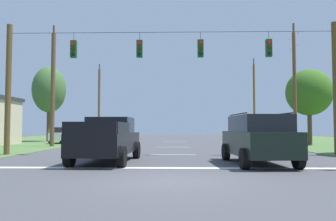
# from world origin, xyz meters

# --- Properties ---
(ground_plane) EXTENTS (120.00, 120.00, 0.00)m
(ground_plane) POSITION_xyz_m (0.00, 0.00, 0.00)
(ground_plane) COLOR #47474C
(stop_bar_stripe) EXTENTS (15.68, 0.45, 0.01)m
(stop_bar_stripe) POSITION_xyz_m (0.00, 2.88, 0.00)
(stop_bar_stripe) COLOR white
(stop_bar_stripe) RESTS_ON ground
(lane_dash_0) EXTENTS (2.50, 0.15, 0.01)m
(lane_dash_0) POSITION_xyz_m (0.00, 8.88, 0.00)
(lane_dash_0) COLOR white
(lane_dash_0) RESTS_ON ground
(lane_dash_1) EXTENTS (2.50, 0.15, 0.01)m
(lane_dash_1) POSITION_xyz_m (0.00, 15.90, 0.00)
(lane_dash_1) COLOR white
(lane_dash_1) RESTS_ON ground
(lane_dash_2) EXTENTS (2.50, 0.15, 0.01)m
(lane_dash_2) POSITION_xyz_m (0.00, 24.78, 0.00)
(lane_dash_2) COLOR white
(lane_dash_2) RESTS_ON ground
(lane_dash_3) EXTENTS (2.50, 0.15, 0.01)m
(lane_dash_3) POSITION_xyz_m (0.00, 27.83, 0.00)
(lane_dash_3) COLOR white
(lane_dash_3) RESTS_ON ground
(overhead_signal_span) EXTENTS (18.11, 0.31, 7.20)m
(overhead_signal_span) POSITION_xyz_m (-0.14, 8.47, 4.05)
(overhead_signal_span) COLOR brown
(overhead_signal_span) RESTS_ON ground
(pickup_truck) EXTENTS (2.42, 5.46, 1.95)m
(pickup_truck) POSITION_xyz_m (-2.80, 4.97, 0.97)
(pickup_truck) COLOR black
(pickup_truck) RESTS_ON ground
(suv_black) EXTENTS (2.43, 4.90, 2.05)m
(suv_black) POSITION_xyz_m (3.51, 4.18, 1.06)
(suv_black) COLOR black
(suv_black) RESTS_ON ground
(distant_car_crossing_white) EXTENTS (2.02, 4.30, 1.52)m
(distant_car_crossing_white) POSITION_xyz_m (-10.24, 21.72, 0.79)
(distant_car_crossing_white) COLOR silver
(distant_car_crossing_white) RESTS_ON ground
(utility_pole_mid_right) EXTENTS (0.27, 1.93, 9.73)m
(utility_pole_mid_right) POSITION_xyz_m (9.48, 16.58, 4.82)
(utility_pole_mid_right) COLOR brown
(utility_pole_mid_right) RESTS_ON ground
(utility_pole_far_right) EXTENTS (0.27, 1.93, 10.18)m
(utility_pole_far_right) POSITION_xyz_m (9.96, 32.01, 4.92)
(utility_pole_far_right) COLOR brown
(utility_pole_far_right) RESTS_ON ground
(utility_pole_mid_left) EXTENTS (0.34, 1.79, 9.65)m
(utility_pole_mid_left) POSITION_xyz_m (-9.57, 16.41, 4.61)
(utility_pole_mid_left) COLOR brown
(utility_pole_mid_left) RESTS_ON ground
(utility_pole_far_left) EXTENTS (0.29, 1.80, 9.52)m
(utility_pole_far_left) POSITION_xyz_m (-9.48, 31.80, 4.59)
(utility_pole_far_left) COLOR brown
(utility_pole_far_left) RESTS_ON ground
(tree_roadside_far_right) EXTENTS (3.49, 3.49, 8.00)m
(tree_roadside_far_right) POSITION_xyz_m (-13.37, 25.41, 5.52)
(tree_roadside_far_right) COLOR brown
(tree_roadside_far_right) RESTS_ON ground
(tree_roadside_left) EXTENTS (3.86, 3.86, 6.48)m
(tree_roadside_left) POSITION_xyz_m (11.54, 18.98, 4.48)
(tree_roadside_left) COLOR brown
(tree_roadside_left) RESTS_ON ground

